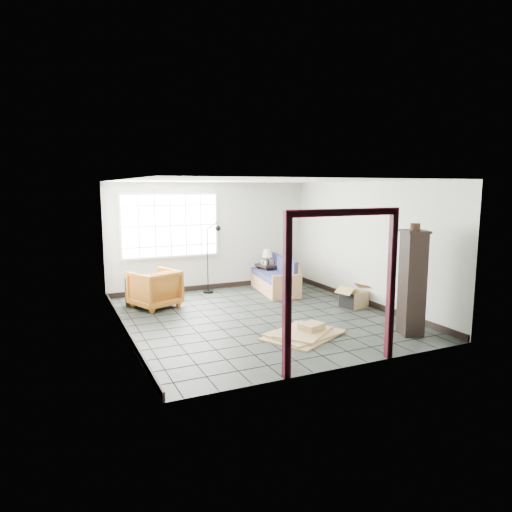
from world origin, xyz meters
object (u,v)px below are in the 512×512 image
futon_sofa (276,279)px  armchair (155,287)px  side_table (269,268)px  tall_shelf (412,282)px

futon_sofa → armchair: bearing=-165.9°
armchair → side_table: size_ratio=1.53×
side_table → tall_shelf: 4.44m
side_table → futon_sofa: bearing=-96.6°
tall_shelf → futon_sofa: bearing=119.6°
futon_sofa → side_table: size_ratio=3.37×
armchair → side_table: (3.05, 0.85, 0.03)m
armchair → tall_shelf: 5.06m
side_table → tall_shelf: size_ratio=0.32×
futon_sofa → tall_shelf: (0.59, -3.86, 0.61)m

